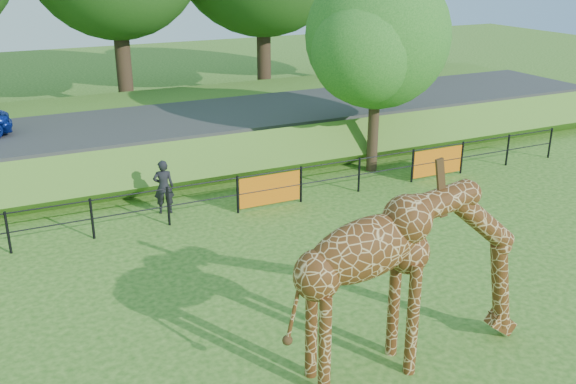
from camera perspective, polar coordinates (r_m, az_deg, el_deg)
name	(u,v)px	position (r m, az deg, el deg)	size (l,w,h in m)	color
giraffe	(413,278)	(11.34, 11.01, -7.50)	(4.72, 0.87, 3.37)	#4F2A10
perimeter_fence	(168,206)	(17.52, -10.59, -1.25)	(28.07, 0.10, 1.10)	black
embankment	(111,135)	(24.47, -15.42, 4.87)	(40.00, 9.00, 1.30)	#265916
road	(118,126)	(22.86, -14.85, 5.70)	(40.00, 5.00, 0.12)	#303033
visitor	(164,187)	(18.30, -10.99, 0.45)	(0.57, 0.37, 1.56)	black
tree_east	(379,42)	(21.14, 8.12, 13.09)	(5.40, 4.71, 6.76)	black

